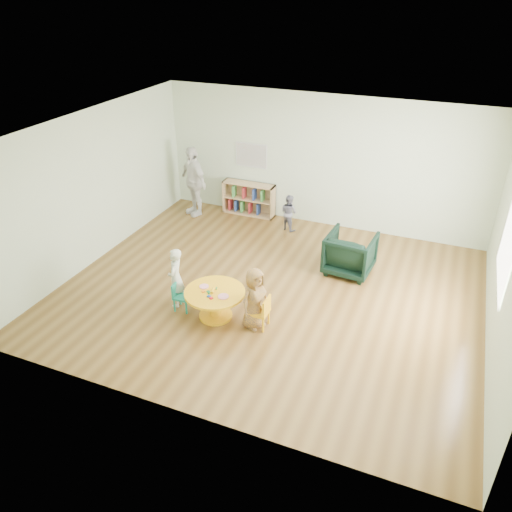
% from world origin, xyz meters
% --- Properties ---
extents(room, '(7.10, 7.00, 2.80)m').
position_xyz_m(room, '(0.01, 0.00, 1.89)').
color(room, brown).
rests_on(room, ground).
extents(activity_table, '(0.96, 0.96, 0.53)m').
position_xyz_m(activity_table, '(-0.54, -1.02, 0.33)').
color(activity_table, yellow).
rests_on(activity_table, ground).
extents(kid_chair_left, '(0.28, 0.28, 0.49)m').
position_xyz_m(kid_chair_left, '(-1.16, -1.04, 0.26)').
color(kid_chair_left, '#18876D').
rests_on(kid_chair_left, ground).
extents(kid_chair_right, '(0.30, 0.30, 0.55)m').
position_xyz_m(kid_chair_right, '(0.24, -0.99, 0.29)').
color(kid_chair_right, yellow).
rests_on(kid_chair_right, ground).
extents(bookshelf, '(1.20, 0.30, 0.75)m').
position_xyz_m(bookshelf, '(-1.61, 2.86, 0.37)').
color(bookshelf, tan).
rests_on(bookshelf, ground).
extents(alphabet_poster, '(0.74, 0.01, 0.54)m').
position_xyz_m(alphabet_poster, '(-1.60, 2.98, 1.35)').
color(alphabet_poster, silver).
rests_on(alphabet_poster, ground).
extents(armchair, '(0.89, 0.91, 0.77)m').
position_xyz_m(armchair, '(1.11, 1.17, 0.39)').
color(armchair, black).
rests_on(armchair, ground).
extents(child_left, '(0.33, 0.42, 1.03)m').
position_xyz_m(child_left, '(-1.29, -0.94, 0.52)').
color(child_left, silver).
rests_on(child_left, ground).
extents(child_right, '(0.51, 0.59, 1.03)m').
position_xyz_m(child_right, '(0.13, -1.01, 0.51)').
color(child_right, '#F4AC1B').
rests_on(child_right, ground).
extents(toddler, '(0.47, 0.42, 0.79)m').
position_xyz_m(toddler, '(-0.50, 2.42, 0.40)').
color(toddler, '#17193B').
rests_on(toddler, ground).
extents(adult_caretaker, '(0.99, 0.80, 1.58)m').
position_xyz_m(adult_caretaker, '(-2.76, 2.39, 0.79)').
color(adult_caretaker, white).
rests_on(adult_caretaker, ground).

